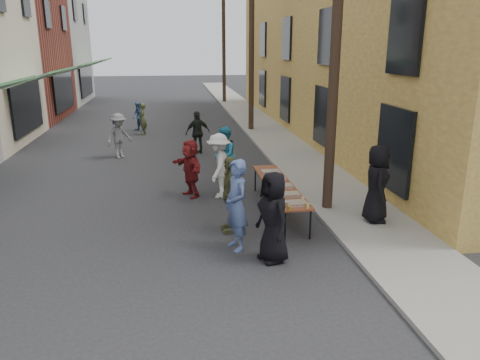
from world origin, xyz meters
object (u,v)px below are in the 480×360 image
object	(u,v)px
utility_pole_far	(224,40)
serving_table	(279,186)
utility_pole_mid	(252,39)
server	(377,184)
guest_front_a	(273,217)
catering_tray_sausage	(296,203)
guest_front_c	(224,155)
utility_pole_near	(336,33)

from	to	relation	value
utility_pole_far	serving_table	size ratio (longest dim) A/B	2.25
utility_pole_far	utility_pole_mid	bearing A→B (deg)	-90.00
utility_pole_mid	server	size ratio (longest dim) A/B	4.78
server	guest_front_a	bearing A→B (deg)	132.38
serving_table	catering_tray_sausage	size ratio (longest dim) A/B	8.00
serving_table	guest_front_c	bearing A→B (deg)	111.56
utility_pole_near	catering_tray_sausage	xyz separation A→B (m)	(-1.28, -1.55, -3.71)
guest_front_a	guest_front_c	xyz separation A→B (m)	(-0.33, 5.60, -0.03)
catering_tray_sausage	serving_table	bearing A→B (deg)	90.00
utility_pole_far	server	bearing A→B (deg)	-88.15
server	guest_front_c	bearing A→B (deg)	52.19
catering_tray_sausage	guest_front_c	bearing A→B (deg)	103.96
utility_pole_mid	catering_tray_sausage	world-z (taller)	utility_pole_mid
utility_pole_near	utility_pole_far	distance (m)	24.00
utility_pole_near	guest_front_c	distance (m)	5.20
utility_pole_near	utility_pole_mid	world-z (taller)	same
catering_tray_sausage	guest_front_c	size ratio (longest dim) A/B	0.28
serving_table	server	distance (m)	2.45
utility_pole_mid	server	bearing A→B (deg)	-86.45
guest_front_c	server	distance (m)	5.15
utility_pole_near	utility_pole_mid	bearing A→B (deg)	90.00
serving_table	catering_tray_sausage	bearing A→B (deg)	-90.00
utility_pole_near	guest_front_a	size ratio (longest dim) A/B	4.83
catering_tray_sausage	server	bearing A→B (deg)	11.44
utility_pole_mid	utility_pole_far	bearing A→B (deg)	90.00
serving_table	guest_front_a	distance (m)	2.91
serving_table	utility_pole_mid	bearing A→B (deg)	83.85
catering_tray_sausage	utility_pole_near	bearing A→B (deg)	50.41
utility_pole_near	utility_pole_mid	size ratio (longest dim) A/B	1.00
guest_front_c	serving_table	bearing A→B (deg)	38.12
utility_pole_mid	serving_table	xyz separation A→B (m)	(-1.28, -11.90, -3.79)
catering_tray_sausage	guest_front_a	bearing A→B (deg)	-124.04
utility_pole_far	server	world-z (taller)	utility_pole_far
guest_front_a	serving_table	bearing A→B (deg)	145.79
utility_pole_near	catering_tray_sausage	size ratio (longest dim) A/B	18.00
utility_pole_far	catering_tray_sausage	world-z (taller)	utility_pole_far
utility_pole_near	serving_table	world-z (taller)	utility_pole_near
utility_pole_near	utility_pole_far	xyz separation A→B (m)	(0.00, 24.00, 0.00)
utility_pole_far	serving_table	xyz separation A→B (m)	(-1.28, -23.90, -3.79)
catering_tray_sausage	guest_front_a	xyz separation A→B (m)	(-0.77, -1.14, 0.14)
server	serving_table	bearing A→B (deg)	73.38
catering_tray_sausage	server	distance (m)	2.15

